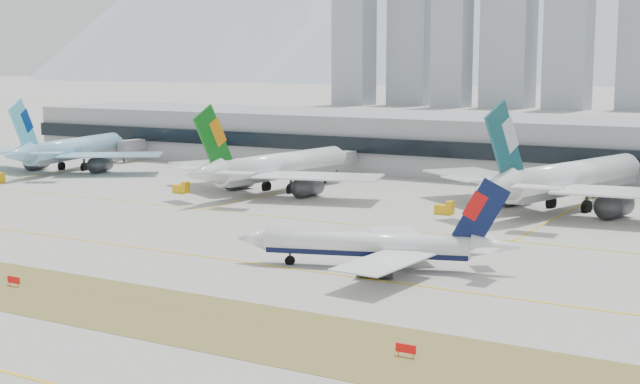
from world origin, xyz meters
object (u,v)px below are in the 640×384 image
Objects in this scene: terminal at (478,145)px; taxiing_airliner at (377,246)px; widebody_cathay at (567,180)px; widebody_korean at (70,150)px; widebody_eva at (276,168)px.

taxiing_airliner is at bearing -76.80° from terminal.
taxiing_airliner is at bearing -174.11° from widebody_cathay.
taxiing_airliner is 116.93m from terminal.
widebody_korean is 109.87m from terminal.
taxiing_airliner is at bearing -130.58° from widebody_eva.
widebody_korean reaches higher than terminal.
widebody_eva is at bearing 111.81° from widebody_cathay.
widebody_eva is at bearing -64.51° from taxiing_airliner.
widebody_eva reaches higher than terminal.
terminal is (97.20, 51.19, 2.00)m from widebody_korean.
taxiing_airliner is 0.14× the size of terminal.
taxiing_airliner is 0.68× the size of widebody_eva.
widebody_eva is at bearing -114.74° from terminal.
widebody_korean is 70.88m from widebody_eva.
widebody_eva is (70.57, -6.60, 0.05)m from widebody_korean.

